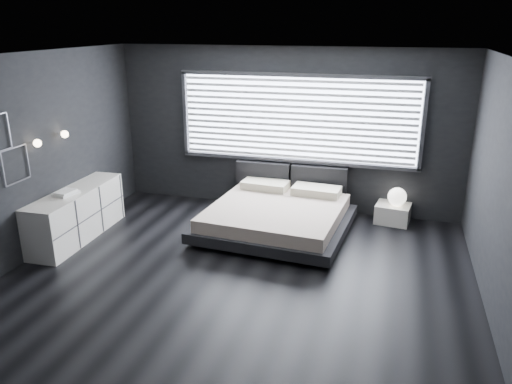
# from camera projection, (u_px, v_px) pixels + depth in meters

# --- Properties ---
(room) EXTENTS (6.04, 6.00, 2.80)m
(room) POSITION_uv_depth(u_px,v_px,m) (237.00, 175.00, 6.08)
(room) COLOR black
(room) RESTS_ON ground
(window) EXTENTS (4.14, 0.09, 1.52)m
(window) POSITION_uv_depth(u_px,v_px,m) (297.00, 119.00, 8.42)
(window) COLOR white
(window) RESTS_ON ground
(headboard) EXTENTS (1.96, 0.16, 0.52)m
(headboard) POSITION_uv_depth(u_px,v_px,m) (291.00, 179.00, 8.72)
(headboard) COLOR black
(headboard) RESTS_ON ground
(sconce_near) EXTENTS (0.18, 0.11, 0.11)m
(sconce_near) POSITION_uv_depth(u_px,v_px,m) (37.00, 143.00, 6.81)
(sconce_near) COLOR silver
(sconce_near) RESTS_ON ground
(sconce_far) EXTENTS (0.18, 0.11, 0.11)m
(sconce_far) POSITION_uv_depth(u_px,v_px,m) (65.00, 134.00, 7.35)
(sconce_far) COLOR silver
(sconce_far) RESTS_ON ground
(wall_art_lower) EXTENTS (0.01, 0.48, 0.48)m
(wall_art_lower) POSITION_uv_depth(u_px,v_px,m) (16.00, 165.00, 6.58)
(wall_art_lower) COLOR #47474C
(wall_art_lower) RESTS_ON ground
(bed) EXTENTS (2.37, 2.28, 0.57)m
(bed) POSITION_uv_depth(u_px,v_px,m) (277.00, 216.00, 7.87)
(bed) COLOR black
(bed) RESTS_ON ground
(nightstand) EXTENTS (0.60, 0.52, 0.32)m
(nightstand) POSITION_uv_depth(u_px,v_px,m) (393.00, 213.00, 8.27)
(nightstand) COLOR white
(nightstand) RESTS_ON ground
(orb_lamp) EXTENTS (0.30, 0.30, 0.30)m
(orb_lamp) POSITION_uv_depth(u_px,v_px,m) (397.00, 197.00, 8.13)
(orb_lamp) COLOR white
(orb_lamp) RESTS_ON nightstand
(dresser) EXTENTS (0.59, 1.94, 0.77)m
(dresser) POSITION_uv_depth(u_px,v_px,m) (76.00, 214.00, 7.63)
(dresser) COLOR white
(dresser) RESTS_ON ground
(book_stack) EXTENTS (0.31, 0.37, 0.07)m
(book_stack) POSITION_uv_depth(u_px,v_px,m) (66.00, 193.00, 7.29)
(book_stack) COLOR white
(book_stack) RESTS_ON dresser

